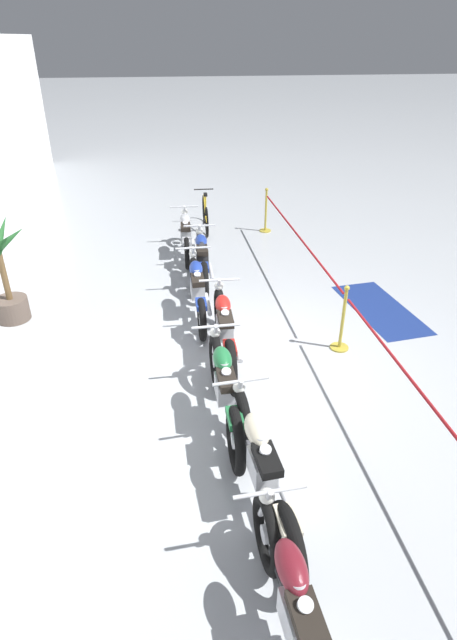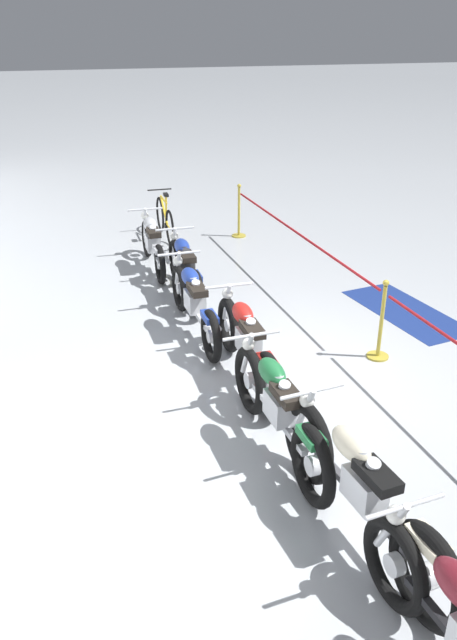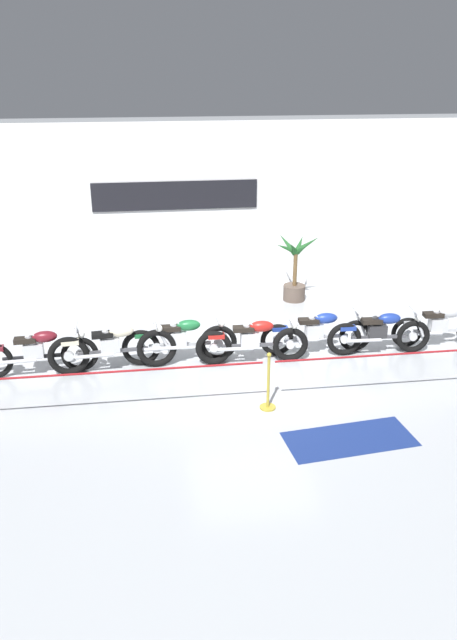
# 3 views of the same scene
# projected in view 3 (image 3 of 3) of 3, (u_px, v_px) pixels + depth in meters

# --- Properties ---
(ground_plane) EXTENTS (120.00, 120.00, 0.00)m
(ground_plane) POSITION_uv_depth(u_px,v_px,m) (253.00, 373.00, 11.94)
(ground_plane) COLOR #B2B7BC
(back_wall) EXTENTS (28.00, 0.29, 4.20)m
(back_wall) POSITION_uv_depth(u_px,v_px,m) (219.00, 207.00, 15.82)
(back_wall) COLOR white
(back_wall) RESTS_ON ground
(motorcycle_maroon_0) EXTENTS (2.28, 0.62, 0.93)m
(motorcycle_maroon_0) POSITION_uv_depth(u_px,v_px,m) (37.00, 352.00, 11.73)
(motorcycle_maroon_0) COLOR black
(motorcycle_maroon_0) RESTS_ON ground
(motorcycle_cream_1) EXTENTS (2.45, 0.62, 0.97)m
(motorcycle_cream_1) POSITION_uv_depth(u_px,v_px,m) (113.00, 348.00, 11.88)
(motorcycle_cream_1) COLOR black
(motorcycle_cream_1) RESTS_ON ground
(motorcycle_green_2) EXTENTS (2.27, 0.62, 0.95)m
(motorcycle_green_2) POSITION_uv_depth(u_px,v_px,m) (180.00, 341.00, 12.19)
(motorcycle_green_2) COLOR black
(motorcycle_green_2) RESTS_ON ground
(motorcycle_red_3) EXTENTS (2.24, 0.62, 0.94)m
(motorcycle_red_3) POSITION_uv_depth(u_px,v_px,m) (253.00, 342.00, 12.20)
(motorcycle_red_3) COLOR black
(motorcycle_red_3) RESTS_ON ground
(motorcycle_blue_4) EXTENTS (2.31, 0.62, 0.92)m
(motorcycle_blue_4) POSITION_uv_depth(u_px,v_px,m) (317.00, 332.00, 12.61)
(motorcycle_blue_4) COLOR black
(motorcycle_blue_4) RESTS_ON ground
(motorcycle_blue_5) EXTENTS (2.13, 0.62, 0.93)m
(motorcycle_blue_5) POSITION_uv_depth(u_px,v_px,m) (380.00, 333.00, 12.58)
(motorcycle_blue_5) COLOR black
(motorcycle_blue_5) RESTS_ON ground
(motorcycle_silver_6) EXTENTS (2.06, 0.62, 0.91)m
(motorcycle_silver_6) POSITION_uv_depth(u_px,v_px,m) (441.00, 326.00, 12.94)
(motorcycle_silver_6) COLOR black
(motorcycle_silver_6) RESTS_ON ground
(potted_palm_left_of_row) EXTENTS (1.12, 0.95, 1.68)m
(potted_palm_left_of_row) POSITION_uv_depth(u_px,v_px,m) (295.00, 273.00, 15.36)
(potted_palm_left_of_row) COLOR brown
(potted_palm_left_of_row) RESTS_ON ground
(stanchion_far_left) EXTENTS (10.73, 0.28, 1.05)m
(stanchion_far_left) POSITION_uv_depth(u_px,v_px,m) (182.00, 375.00, 10.29)
(stanchion_far_left) COLOR gold
(stanchion_far_left) RESTS_ON ground
(stanchion_mid_left) EXTENTS (0.28, 0.28, 1.05)m
(stanchion_mid_left) POSITION_uv_depth(u_px,v_px,m) (268.00, 390.00, 10.62)
(stanchion_mid_left) COLOR gold
(stanchion_mid_left) RESTS_ON ground
(floor_banner) EXTENTS (2.13, 1.11, 0.01)m
(floor_banner) POSITION_uv_depth(u_px,v_px,m) (350.00, 439.00, 9.86)
(floor_banner) COLOR navy
(floor_banner) RESTS_ON ground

